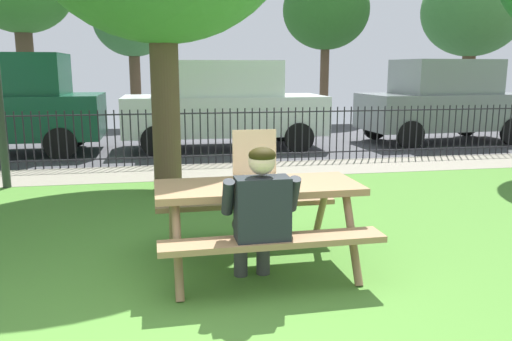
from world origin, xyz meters
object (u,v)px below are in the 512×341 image
far_tree_center (133,22)px  far_tree_right (473,11)px  picnic_table_foreground (258,203)px  parked_car_right (223,104)px  parked_car_far_right (443,101)px  adult_at_table (260,212)px  far_tree_midright (326,11)px  pizza_box_open (257,170)px

far_tree_center → far_tree_right: far_tree_right is taller
picnic_table_foreground → far_tree_center: (-1.57, 12.77, 2.60)m
far_tree_right → far_tree_center: bearing=-180.0°
parked_car_right → picnic_table_foreground: bearing=-94.5°
parked_car_right → parked_car_far_right: parked_car_far_right is taller
adult_at_table → far_tree_center: 13.60m
picnic_table_foreground → far_tree_right: bearing=51.6°
adult_at_table → far_tree_center: (-1.49, 13.27, 2.54)m
parked_car_right → far_tree_midright: bearing=53.7°
far_tree_midright → parked_car_far_right: bearing=-78.5°
far_tree_center → far_tree_right: (11.71, 0.00, 0.55)m
far_tree_midright → far_tree_right: (5.39, 0.00, 0.09)m
parked_car_right → far_tree_midright: (4.19, 5.70, 2.65)m
parked_car_far_right → far_tree_center: 9.65m
picnic_table_foreground → far_tree_midright: (4.74, 12.77, 3.06)m
parked_car_far_right → far_tree_midright: (-1.16, 5.70, 2.65)m
picnic_table_foreground → parked_car_right: bearing=85.5°
picnic_table_foreground → far_tree_midright: bearing=69.6°
picnic_table_foreground → far_tree_right: size_ratio=0.34×
pizza_box_open → parked_car_far_right: size_ratio=0.12×
picnic_table_foreground → parked_car_far_right: bearing=50.2°
pizza_box_open → adult_at_table: (-0.09, -0.57, -0.22)m
picnic_table_foreground → adult_at_table: (-0.08, -0.50, 0.06)m
parked_car_right → parked_car_far_right: bearing=-0.0°
parked_car_far_right → far_tree_midright: size_ratio=0.80×
parked_car_right → far_tree_right: size_ratio=0.82×
adult_at_table → parked_car_right: parked_car_right is taller
far_tree_center → far_tree_right: bearing=0.0°
pizza_box_open → parked_car_far_right: parked_car_far_right is taller
parked_car_right → far_tree_right: far_tree_right is taller
parked_car_right → parked_car_far_right: 5.35m
adult_at_table → parked_car_right: size_ratio=0.27×
far_tree_center → far_tree_midright: bearing=0.0°
parked_car_far_right → far_tree_right: 7.61m
parked_car_right → far_tree_midright: far_tree_midright is taller
picnic_table_foreground → pizza_box_open: bearing=83.9°
picnic_table_foreground → pizza_box_open: pizza_box_open is taller
far_tree_right → pizza_box_open: bearing=-128.6°
pizza_box_open → adult_at_table: 0.62m
parked_car_right → far_tree_center: (-2.13, 5.70, 2.19)m
picnic_table_foreground → far_tree_midright: size_ratio=0.37×
parked_car_far_right → far_tree_center: bearing=142.7°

